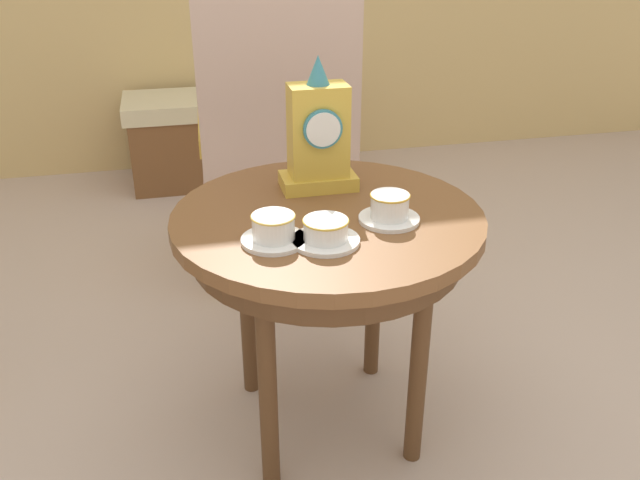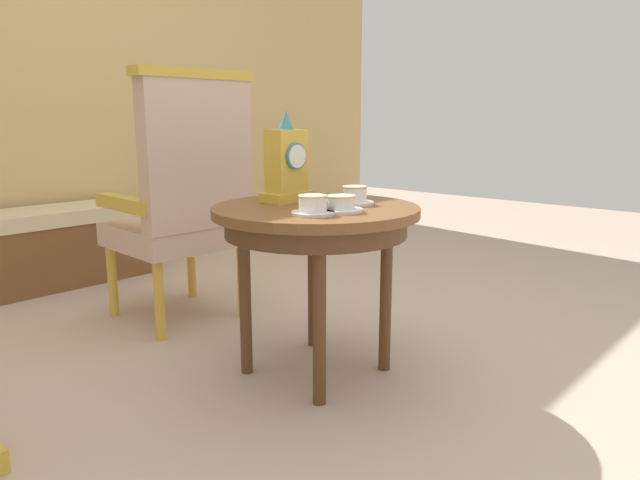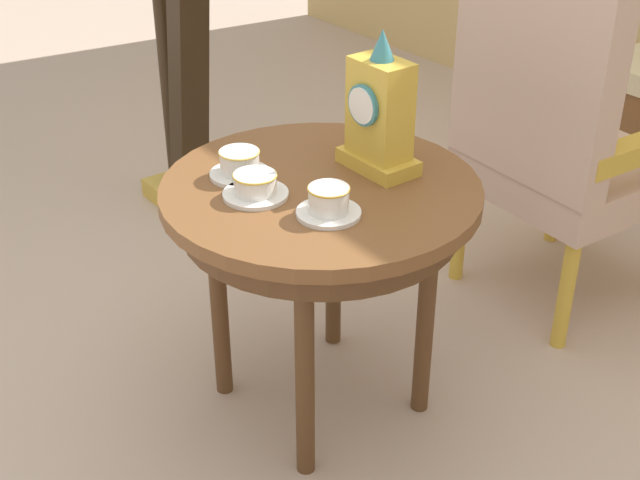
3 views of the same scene
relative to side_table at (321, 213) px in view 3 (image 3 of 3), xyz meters
name	(u,v)px [view 3 (image 3 of 3)]	position (x,y,z in m)	size (l,w,h in m)	color
ground_plane	(311,405)	(0.01, -0.04, -0.56)	(10.00, 10.00, 0.00)	#BCA38E
side_table	(321,213)	(0.00, 0.00, 0.00)	(0.74, 0.74, 0.63)	brown
teacup_left	(240,165)	(-0.15, -0.12, 0.10)	(0.14, 0.14, 0.06)	white
teacup_right	(255,186)	(-0.04, -0.15, 0.10)	(0.15, 0.15, 0.06)	white
teacup_center	(329,203)	(0.13, -0.08, 0.10)	(0.14, 0.14, 0.07)	white
mantel_clock	(379,115)	(0.01, 0.16, 0.21)	(0.19, 0.11, 0.34)	gold
armchair	(556,120)	(0.01, 0.82, 0.04)	(0.57, 0.56, 1.14)	#CCA893
harp	(180,13)	(-1.16, 0.29, 0.17)	(0.40, 0.24, 1.79)	gold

